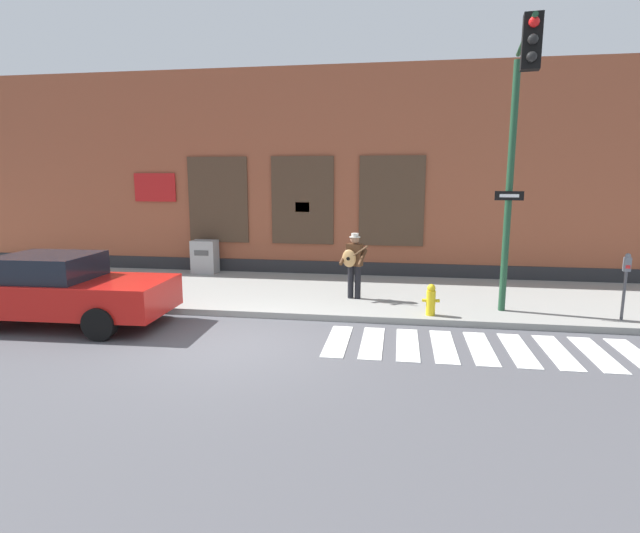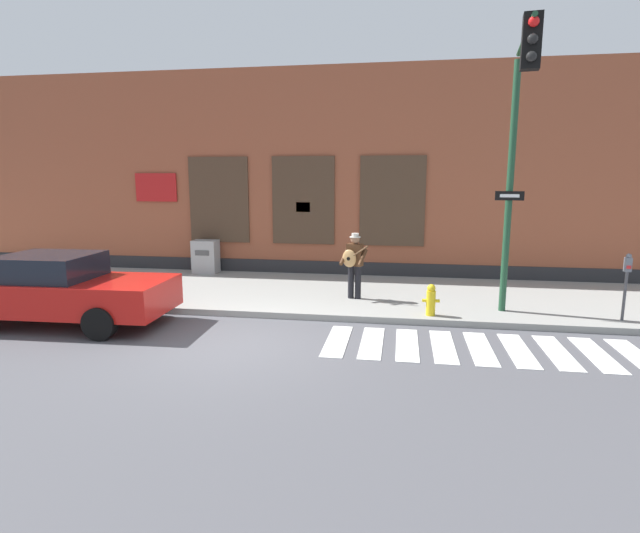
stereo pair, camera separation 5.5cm
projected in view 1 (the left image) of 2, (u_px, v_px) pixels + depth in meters
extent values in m
plane|color=#4C4C51|center=(238.00, 345.00, 9.48)|extent=(160.00, 160.00, 0.00)
cube|color=gray|center=(287.00, 292.00, 13.54)|extent=(28.00, 4.74, 0.15)
cube|color=brown|center=(314.00, 175.00, 17.23)|extent=(28.00, 4.00, 6.41)
cube|color=#28282B|center=(303.00, 269.00, 15.79)|extent=(28.00, 0.04, 0.55)
cube|color=#473323|center=(218.00, 200.00, 15.82)|extent=(1.95, 0.06, 2.69)
cube|color=black|center=(218.00, 200.00, 15.81)|extent=(1.83, 0.03, 2.57)
cube|color=#473323|center=(302.00, 201.00, 15.40)|extent=(1.95, 0.06, 2.69)
cube|color=black|center=(302.00, 201.00, 15.39)|extent=(1.83, 0.03, 2.57)
cube|color=#473323|center=(392.00, 201.00, 14.97)|extent=(1.95, 0.06, 2.69)
cube|color=black|center=(392.00, 201.00, 14.96)|extent=(1.83, 0.03, 2.57)
cube|color=red|center=(155.00, 187.00, 16.07)|extent=(1.40, 0.04, 0.90)
cube|color=yellow|center=(302.00, 207.00, 15.41)|extent=(0.44, 0.02, 0.30)
cube|color=silver|center=(338.00, 341.00, 9.70)|extent=(0.42, 1.90, 0.01)
cube|color=silver|center=(372.00, 342.00, 9.59)|extent=(0.42, 1.90, 0.01)
cube|color=silver|center=(408.00, 344.00, 9.49)|extent=(0.42, 1.90, 0.01)
cube|color=silver|center=(444.00, 346.00, 9.39)|extent=(0.42, 1.90, 0.01)
cube|color=silver|center=(480.00, 348.00, 9.28)|extent=(0.42, 1.90, 0.01)
cube|color=silver|center=(518.00, 350.00, 9.18)|extent=(0.42, 1.90, 0.01)
cube|color=silver|center=(557.00, 352.00, 9.07)|extent=(0.42, 1.90, 0.01)
cube|color=silver|center=(596.00, 354.00, 8.97)|extent=(0.42, 1.90, 0.01)
cube|color=silver|center=(637.00, 356.00, 8.87)|extent=(0.42, 1.90, 0.01)
cube|color=red|center=(62.00, 295.00, 10.66)|extent=(4.66, 2.00, 0.68)
cube|color=black|center=(49.00, 267.00, 10.58)|extent=(1.90, 1.65, 0.52)
cube|color=silver|center=(174.00, 288.00, 10.93)|extent=(0.07, 0.24, 0.12)
cube|color=silver|center=(151.00, 301.00, 9.82)|extent=(0.07, 0.24, 0.12)
cylinder|color=black|center=(142.00, 302.00, 11.41)|extent=(0.67, 0.26, 0.66)
cylinder|color=black|center=(100.00, 324.00, 9.70)|extent=(0.67, 0.26, 0.66)
cylinder|color=black|center=(34.00, 298.00, 11.73)|extent=(0.67, 0.26, 0.66)
cylinder|color=black|center=(358.00, 282.00, 12.43)|extent=(0.15, 0.15, 0.83)
cylinder|color=black|center=(351.00, 282.00, 12.49)|extent=(0.15, 0.15, 0.83)
cube|color=#4C2D19|center=(355.00, 255.00, 12.35)|extent=(0.42, 0.31, 0.55)
sphere|color=#9E7051|center=(355.00, 239.00, 12.28)|extent=(0.22, 0.22, 0.22)
cylinder|color=beige|center=(355.00, 237.00, 12.27)|extent=(0.28, 0.28, 0.02)
cylinder|color=beige|center=(355.00, 235.00, 12.26)|extent=(0.18, 0.18, 0.09)
cylinder|color=#4C2D19|center=(362.00, 258.00, 12.17)|extent=(0.22, 0.52, 0.39)
cylinder|color=#4C2D19|center=(344.00, 256.00, 12.36)|extent=(0.22, 0.52, 0.39)
ellipsoid|color=tan|center=(349.00, 258.00, 12.23)|extent=(0.38, 0.21, 0.44)
cylinder|color=black|center=(348.00, 259.00, 12.18)|extent=(0.09, 0.03, 0.09)
cylinder|color=brown|center=(359.00, 252.00, 12.07)|extent=(0.46, 0.16, 0.34)
cylinder|color=#1E472D|center=(509.00, 190.00, 10.91)|extent=(0.15, 0.15, 5.42)
cylinder|color=#1E472D|center=(526.00, 37.00, 9.12)|extent=(0.42, 2.74, 0.09)
cube|color=black|center=(532.00, 42.00, 8.14)|extent=(0.33, 0.27, 0.88)
sphere|color=red|center=(534.00, 22.00, 7.94)|extent=(0.17, 0.17, 0.17)
sphere|color=black|center=(533.00, 39.00, 7.99)|extent=(0.17, 0.17, 0.17)
sphere|color=black|center=(532.00, 57.00, 8.04)|extent=(0.17, 0.17, 0.17)
cube|color=black|center=(509.00, 196.00, 10.83)|extent=(0.60, 0.10, 0.20)
cube|color=white|center=(509.00, 196.00, 10.81)|extent=(0.40, 0.06, 0.07)
cylinder|color=#47474C|center=(624.00, 296.00, 10.54)|extent=(0.06, 0.06, 1.05)
cube|color=slate|center=(627.00, 264.00, 10.42)|extent=(0.13, 0.10, 0.30)
sphere|color=slate|center=(628.00, 256.00, 10.39)|extent=(0.11, 0.11, 0.11)
cube|color=red|center=(628.00, 267.00, 10.37)|extent=(0.09, 0.01, 0.07)
cube|color=#9E9E9E|center=(205.00, 257.00, 15.78)|extent=(0.77, 0.54, 1.04)
cube|color=#4C4C4C|center=(201.00, 253.00, 15.47)|extent=(0.46, 0.02, 0.16)
cylinder|color=gold|center=(431.00, 303.00, 10.94)|extent=(0.20, 0.20, 0.55)
sphere|color=gold|center=(431.00, 288.00, 10.88)|extent=(0.18, 0.18, 0.18)
cylinder|color=gold|center=(424.00, 300.00, 10.95)|extent=(0.10, 0.07, 0.07)
cylinder|color=gold|center=(437.00, 301.00, 10.91)|extent=(0.10, 0.07, 0.07)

